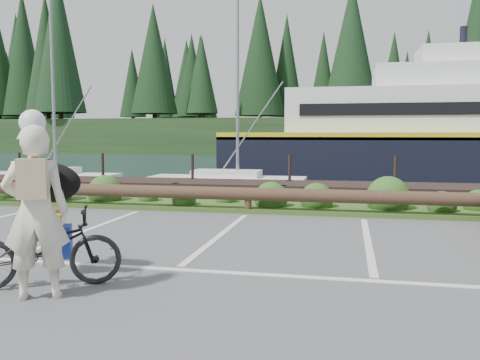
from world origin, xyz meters
TOP-DOWN VIEW (x-y plane):
  - ground at (0.00, 0.00)m, footprint 72.00×72.00m
  - harbor_backdrop at (0.38, 78.52)m, footprint 170.00×160.00m
  - vegetation_strip at (0.00, 5.30)m, footprint 34.00×1.60m
  - log_rail at (0.00, 4.60)m, footprint 32.00×0.30m
  - bicycle at (-1.31, -1.46)m, footprint 1.91×1.34m
  - cyclist at (-1.13, -1.85)m, footprint 0.84×0.72m
  - dog at (-1.56, -0.93)m, footprint 0.77×1.00m

SIDE VIEW (x-z plane):
  - harbor_backdrop at x=0.38m, z-range -15.00..15.00m
  - ground at x=0.00m, z-range 0.00..0.00m
  - log_rail at x=0.00m, z-range -0.30..0.30m
  - vegetation_strip at x=0.00m, z-range 0.00..0.10m
  - bicycle at x=-1.31m, z-range 0.00..0.95m
  - cyclist at x=-1.13m, z-range 0.00..1.95m
  - dog at x=-1.56m, z-range 0.95..1.47m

